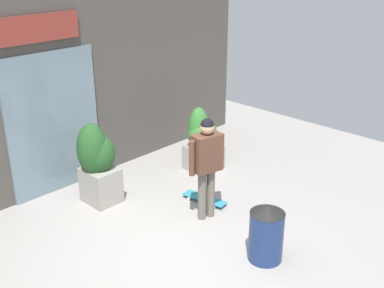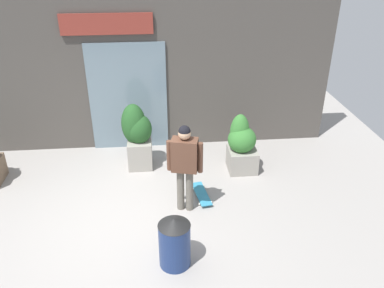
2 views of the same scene
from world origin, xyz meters
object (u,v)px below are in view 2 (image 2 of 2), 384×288
(skateboarder, at_px, (185,160))
(planter_box_right, at_px, (137,135))
(skateboard, at_px, (201,194))
(planter_box_left, at_px, (241,145))
(trash_bin, at_px, (175,241))

(skateboarder, xyz_separation_m, planter_box_right, (-0.86, 1.62, -0.29))
(skateboard, bearing_deg, planter_box_left, -53.92)
(planter_box_right, bearing_deg, skateboard, -47.01)
(skateboard, height_order, planter_box_right, planter_box_right)
(planter_box_left, bearing_deg, planter_box_right, 170.41)
(skateboard, distance_m, planter_box_left, 1.41)
(skateboarder, distance_m, trash_bin, 1.47)
(skateboard, relative_size, trash_bin, 0.96)
(planter_box_left, xyz_separation_m, planter_box_right, (-2.12, 0.36, 0.15))
(planter_box_right, bearing_deg, trash_bin, -78.40)
(skateboarder, bearing_deg, planter_box_left, -31.35)
(planter_box_left, bearing_deg, skateboarder, -135.00)
(skateboarder, bearing_deg, planter_box_right, 41.66)
(skateboarder, bearing_deg, skateboard, -31.14)
(skateboarder, height_order, planter_box_right, skateboarder)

